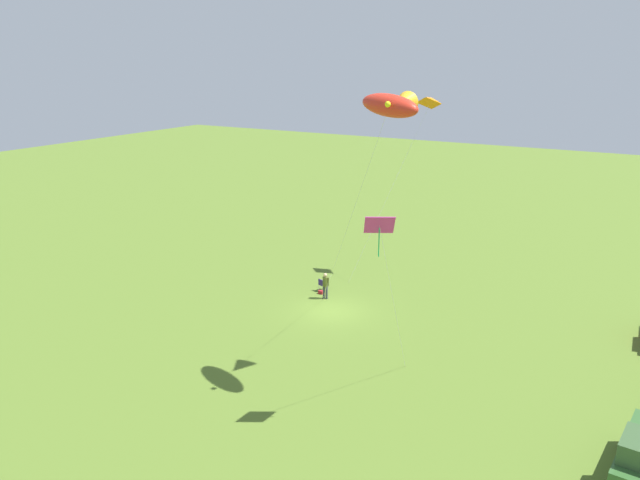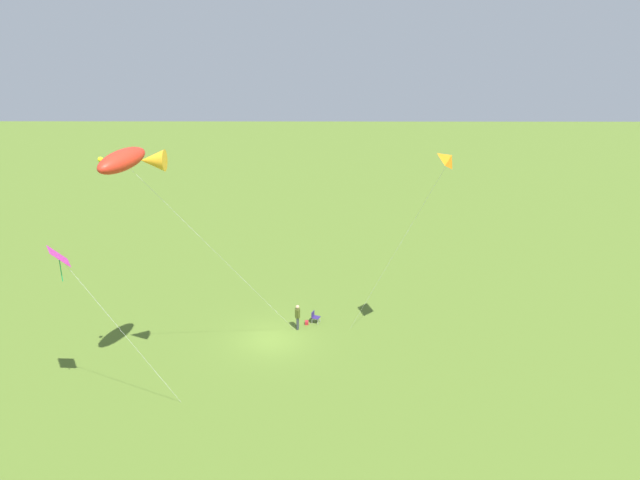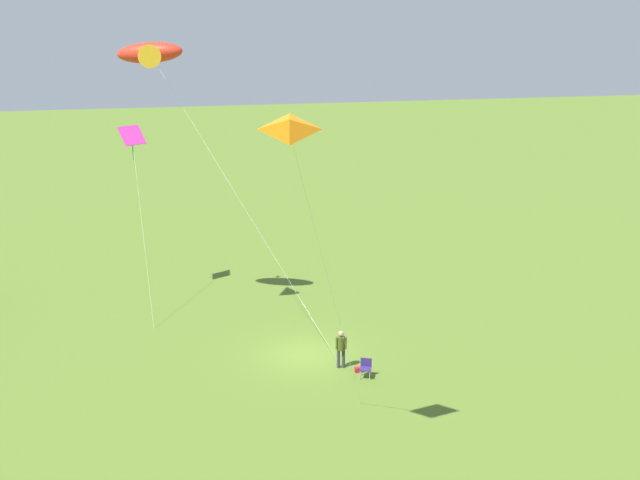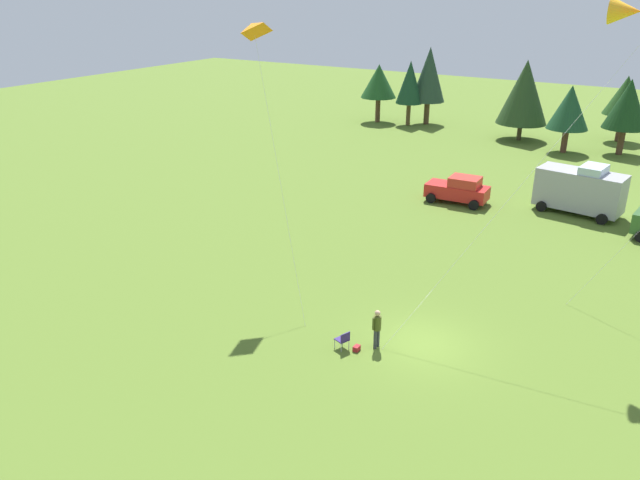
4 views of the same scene
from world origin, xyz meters
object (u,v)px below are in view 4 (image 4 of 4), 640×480
at_px(person_kite_flyer, 377,326).
at_px(backpack_on_grass, 357,348).
at_px(folding_chair, 343,339).
at_px(van_motorhome_grey, 580,189).
at_px(car_red_sedan, 459,189).
at_px(kite_delta_orange, 252,30).

xyz_separation_m(person_kite_flyer, backpack_on_grass, (-0.57, -0.66, -0.91)).
bearing_deg(folding_chair, person_kite_flyer, -121.74).
distance_m(backpack_on_grass, van_motorhome_grey, 22.96).
xyz_separation_m(person_kite_flyer, car_red_sedan, (-3.63, 19.69, -0.07)).
bearing_deg(backpack_on_grass, kite_delta_orange, 152.73).
relative_size(car_red_sedan, van_motorhome_grey, 0.76).
xyz_separation_m(backpack_on_grass, van_motorhome_grey, (4.42, 22.48, 1.53)).
distance_m(car_red_sedan, van_motorhome_grey, 7.81).
distance_m(backpack_on_grass, car_red_sedan, 20.60).
distance_m(person_kite_flyer, kite_delta_orange, 14.47).
bearing_deg(kite_delta_orange, person_kite_flyer, -21.96).
distance_m(folding_chair, backpack_on_grass, 0.68).
bearing_deg(folding_chair, car_red_sedan, -62.71).
relative_size(car_red_sedan, kite_delta_orange, 0.34).
xyz_separation_m(folding_chair, car_red_sedan, (-2.53, 20.55, 0.46)).
relative_size(person_kite_flyer, car_red_sedan, 0.41).
xyz_separation_m(backpack_on_grass, car_red_sedan, (-3.06, 20.35, 0.84)).
xyz_separation_m(person_kite_flyer, folding_chair, (-1.10, -0.86, -0.53)).
bearing_deg(folding_chair, kite_delta_orange, -9.79).
xyz_separation_m(person_kite_flyer, van_motorhome_grey, (3.85, 21.81, 0.62)).
distance_m(folding_chair, car_red_sedan, 20.71).
xyz_separation_m(car_red_sedan, kite_delta_orange, (-4.92, -16.24, 11.23)).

